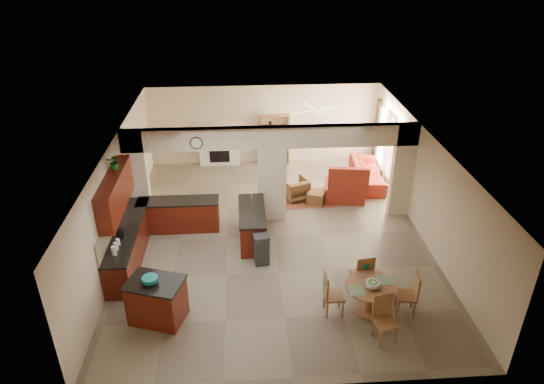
{
  "coord_description": "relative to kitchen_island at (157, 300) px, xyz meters",
  "views": [
    {
      "loc": [
        -0.82,
        -11.09,
        7.27
      ],
      "look_at": [
        -0.04,
        0.3,
        1.21
      ],
      "focal_mm": 32.0,
      "sensor_mm": 36.0,
      "label": 1
    }
  ],
  "objects": [
    {
      "name": "floor",
      "position": [
        2.69,
        3.03,
        -0.49
      ],
      "size": [
        10.0,
        10.0,
        0.0
      ],
      "primitive_type": "plane",
      "color": "#7A6F54",
      "rests_on": "ground"
    },
    {
      "name": "drape_b_right",
      "position": [
        6.62,
        7.63,
        0.71
      ],
      "size": [
        0.1,
        0.28,
        2.3
      ],
      "primitive_type": "cube",
      "color": "#411B1A",
      "rests_on": "wall_right"
    },
    {
      "name": "wall_left",
      "position": [
        -1.31,
        3.03,
        0.91
      ],
      "size": [
        0.0,
        10.0,
        10.0
      ],
      "primitive_type": "plane",
      "rotation": [
        1.57,
        0.0,
        1.57
      ],
      "color": "beige",
      "rests_on": "floor"
    },
    {
      "name": "glazed_door",
      "position": [
        6.66,
        6.18,
        0.56
      ],
      "size": [
        0.02,
        0.7,
        2.1
      ],
      "primitive_type": "cube",
      "color": "white",
      "rests_on": "wall_right"
    },
    {
      "name": "partition_center_pier",
      "position": [
        2.69,
        4.03,
        0.61
      ],
      "size": [
        0.8,
        0.25,
        2.2
      ],
      "primitive_type": "cube",
      "color": "beige",
      "rests_on": "floor"
    },
    {
      "name": "drape_a_right",
      "position": [
        6.62,
        5.93,
        0.71
      ],
      "size": [
        0.1,
        0.28,
        2.3
      ],
      "primitive_type": "cube",
      "color": "#411B1A",
      "rests_on": "wall_right"
    },
    {
      "name": "shelving_unit",
      "position": [
        3.04,
        7.85,
        0.41
      ],
      "size": [
        1.0,
        0.32,
        1.8
      ],
      "primitive_type": "cube",
      "color": "brown",
      "rests_on": "floor"
    },
    {
      "name": "drape_a_left",
      "position": [
        6.62,
        4.73,
        0.71
      ],
      "size": [
        0.1,
        0.28,
        2.3
      ],
      "primitive_type": "cube",
      "color": "#411B1A",
      "rests_on": "wall_right"
    },
    {
      "name": "wall_right",
      "position": [
        6.69,
        3.03,
        0.91
      ],
      "size": [
        0.0,
        10.0,
        10.0
      ],
      "primitive_type": "plane",
      "rotation": [
        1.57,
        0.0,
        -1.57
      ],
      "color": "beige",
      "rests_on": "floor"
    },
    {
      "name": "ceiling_fan",
      "position": [
        4.19,
        6.03,
        2.07
      ],
      "size": [
        1.0,
        1.0,
        0.1
      ],
      "primitive_type": "cylinder",
      "color": "white",
      "rests_on": "ceiling"
    },
    {
      "name": "rug",
      "position": [
        3.89,
        5.13,
        -0.49
      ],
      "size": [
        1.6,
        1.3,
        0.01
      ],
      "primitive_type": "cube",
      "color": "brown",
      "rests_on": "floor"
    },
    {
      "name": "partition_left_pier",
      "position": [
        -1.01,
        4.03,
        0.91
      ],
      "size": [
        0.6,
        0.25,
        2.8
      ],
      "primitive_type": "cube",
      "color": "beige",
      "rests_on": "floor"
    },
    {
      "name": "wall_front",
      "position": [
        2.69,
        -1.97,
        0.91
      ],
      "size": [
        8.0,
        0.0,
        8.0
      ],
      "primitive_type": "plane",
      "rotation": [
        -1.57,
        0.0,
        0.0
      ],
      "color": "beige",
      "rests_on": "floor"
    },
    {
      "name": "chair_east",
      "position": [
        5.38,
        -0.17,
        0.06
      ],
      "size": [
        0.48,
        0.48,
        1.02
      ],
      "rotation": [
        0.0,
        0.0,
        4.55
      ],
      "color": "brown",
      "rests_on": "floor"
    },
    {
      "name": "partition_right_pier",
      "position": [
        6.39,
        4.03,
        0.91
      ],
      "size": [
        0.6,
        0.25,
        2.8
      ],
      "primitive_type": "cube",
      "color": "beige",
      "rests_on": "floor"
    },
    {
      "name": "wall_clock",
      "position": [
        0.69,
        3.88,
        1.96
      ],
      "size": [
        0.34,
        0.03,
        0.34
      ],
      "primitive_type": "cylinder",
      "rotation": [
        1.57,
        0.0,
        0.0
      ],
      "color": "#4C2519",
      "rests_on": "partition_header"
    },
    {
      "name": "armchair",
      "position": [
        3.5,
        5.15,
        -0.16
      ],
      "size": [
        0.93,
        0.95,
        0.67
      ],
      "primitive_type": "imported",
      "rotation": [
        0.0,
        0.0,
        3.53
      ],
      "color": "maroon",
      "rests_on": "floor"
    },
    {
      "name": "kitchen_counter",
      "position": [
        -0.57,
        2.78,
        -0.03
      ],
      "size": [
        2.52,
        3.29,
        1.48
      ],
      "color": "#3A0D06",
      "rests_on": "floor"
    },
    {
      "name": "ceiling",
      "position": [
        2.69,
        3.03,
        2.31
      ],
      "size": [
        10.0,
        10.0,
        0.0
      ],
      "primitive_type": "plane",
      "rotation": [
        3.14,
        0.0,
        0.0
      ],
      "color": "white",
      "rests_on": "wall_back"
    },
    {
      "name": "drape_b_left",
      "position": [
        6.62,
        6.43,
        0.71
      ],
      "size": [
        0.1,
        0.28,
        2.3
      ],
      "primitive_type": "cube",
      "color": "#411B1A",
      "rests_on": "wall_right"
    },
    {
      "name": "plant",
      "position": [
        -1.13,
        2.58,
        2.06
      ],
      "size": [
        0.37,
        0.33,
        0.37
      ],
      "primitive_type": "imported",
      "rotation": [
        0.0,
        0.0,
        0.12
      ],
      "color": "#164E14",
      "rests_on": "upper_cabinets"
    },
    {
      "name": "kitchen_island",
      "position": [
        0.0,
        0.0,
        0.0
      ],
      "size": [
        1.33,
        1.12,
        0.98
      ],
      "rotation": [
        0.0,
        0.0,
        -0.31
      ],
      "color": "#3A0D06",
      "rests_on": "floor"
    },
    {
      "name": "fruit_bowl",
      "position": [
        4.52,
        -0.19,
        0.33
      ],
      "size": [
        0.3,
        0.3,
        0.16
      ],
      "primitive_type": "cylinder",
      "color": "#5EBB28",
      "rests_on": "dining_table"
    },
    {
      "name": "trash_can",
      "position": [
        2.29,
        1.84,
        -0.12
      ],
      "size": [
        0.39,
        0.35,
        0.75
      ],
      "primitive_type": "cube",
      "rotation": [
        0.0,
        0.0,
        0.15
      ],
      "color": "#2D2D2F",
      "rests_on": "floor"
    },
    {
      "name": "sofa",
      "position": [
        5.99,
        6.12,
        -0.15
      ],
      "size": [
        2.41,
        1.11,
        0.68
      ],
      "primitive_type": "imported",
      "rotation": [
        0.0,
        0.0,
        1.49
      ],
      "color": "maroon",
      "rests_on": "floor"
    },
    {
      "name": "chair_south",
      "position": [
        4.62,
        -0.85,
        0.06
      ],
      "size": [
        0.5,
        0.5,
        1.02
      ],
      "rotation": [
        0.0,
        0.0,
        0.21
      ],
      "color": "brown",
      "rests_on": "floor"
    },
    {
      "name": "chair_west",
      "position": [
        3.67,
        -0.06,
        0.06
      ],
      "size": [
        0.44,
        0.43,
        1.02
      ],
      "rotation": [
        0.0,
        0.0,
        1.59
      ],
      "color": "brown",
      "rests_on": "floor"
    },
    {
      "name": "window_b",
      "position": [
        6.66,
        7.03,
        0.71
      ],
      "size": [
        0.02,
        0.9,
        1.9
      ],
      "primitive_type": "cube",
      "color": "white",
      "rests_on": "wall_right"
    },
    {
      "name": "ottoman",
      "position": [
        4.11,
        4.83,
        -0.31
      ],
      "size": [
        0.66,
        0.66,
        0.37
      ],
      "primitive_type": "cube",
      "rotation": [
        0.0,
        0.0,
        -0.39
      ],
      "color": "maroon",
      "rests_on": "floor"
    },
    {
      "name": "fireplace",
      "position": [
        1.09,
        7.86,
        0.12
      ],
      "size": [
        1.6,
        0.35,
        1.2
      ],
      "color": "white",
      "rests_on": "floor"
    },
    {
      "name": "teal_bowl",
      "position": [
        -0.07,
        -0.04,
        0.57
      ],
      "size": [
        0.33,
        0.33,
        0.15
      ],
      "primitive_type": "cylinder",
      "color": "#12817B",
      "rests_on": "kitchen_island"
    },
    {
      "name": "dining_table",
      "position": [
        4.51,
        -0.12,
        0.0
      ],
      "size": [
        1.09,
        1.09,
        0.74
      ],
      "color": "brown",
      "rests_on": "floor"
    },
    {
      "name": "chaise",
      "position": [
        5.03,
        5.07,
        -0.25
      ],
      "size": [
        1.35,
        1.17,
        0.48
      ],
      "primitive_type": "cube",
      "rotation": [
        0.0,
        0.0,
        -0.15
      ],
      "color": "maroon",
      "rests_on": "floor"
    },
    {
      "name": "wall_back",
      "position": [
        2.69,
        8.03,
        0.91
      ],
      "size": [
        8.0,
        0.0,
        8.0
      ],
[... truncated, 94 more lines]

